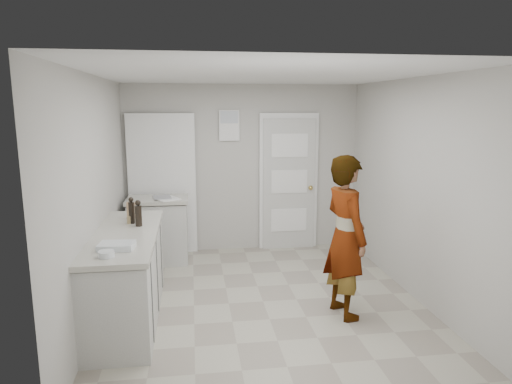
{
  "coord_description": "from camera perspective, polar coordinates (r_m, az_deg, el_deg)",
  "views": [
    {
      "loc": [
        -0.76,
        -4.79,
        2.19
      ],
      "look_at": [
        -0.02,
        0.4,
        1.19
      ],
      "focal_mm": 32.0,
      "sensor_mm": 36.0,
      "label": 1
    }
  ],
  "objects": [
    {
      "name": "side_counter",
      "position": [
        6.6,
        -12.07,
        -4.95
      ],
      "size": [
        0.84,
        0.61,
        0.93
      ],
      "color": "silver",
      "rests_on": "ground"
    },
    {
      "name": "spice_jar",
      "position": [
        5.14,
        -15.53,
        -3.35
      ],
      "size": [
        0.06,
        0.06,
        0.09
      ],
      "primitive_type": "cylinder",
      "color": "tan",
      "rests_on": "main_counter"
    },
    {
      "name": "papers",
      "position": [
        6.39,
        -11.14,
        -0.79
      ],
      "size": [
        0.41,
        0.45,
        0.01
      ],
      "primitive_type": "cube",
      "rotation": [
        0.0,
        0.0,
        0.49
      ],
      "color": "white",
      "rests_on": "side_counter"
    },
    {
      "name": "oil_cruet_b",
      "position": [
        5.13,
        -15.3,
        -2.28
      ],
      "size": [
        0.06,
        0.06,
        0.29
      ],
      "color": "black",
      "rests_on": "main_counter"
    },
    {
      "name": "egg_bowl",
      "position": [
        4.09,
        -18.22,
        -7.38
      ],
      "size": [
        0.14,
        0.14,
        0.05
      ],
      "color": "silver",
      "rests_on": "main_counter"
    },
    {
      "name": "person",
      "position": [
        4.83,
        11.12,
        -5.51
      ],
      "size": [
        0.53,
        0.69,
        1.7
      ],
      "primitive_type": "imported",
      "rotation": [
        0.0,
        0.0,
        1.78
      ],
      "color": "silver",
      "rests_on": "ground"
    },
    {
      "name": "oil_cruet_a",
      "position": [
        4.99,
        -14.49,
        -2.64
      ],
      "size": [
        0.07,
        0.07,
        0.28
      ],
      "color": "black",
      "rests_on": "main_counter"
    },
    {
      "name": "room_shell",
      "position": [
        6.87,
        -3.05,
        0.99
      ],
      "size": [
        4.0,
        4.0,
        4.0
      ],
      "color": "#B7B4AD",
      "rests_on": "ground"
    },
    {
      "name": "baking_dish",
      "position": [
        4.29,
        -17.03,
        -6.48
      ],
      "size": [
        0.33,
        0.24,
        0.05
      ],
      "rotation": [
        0.0,
        0.0,
        -0.09
      ],
      "color": "silver",
      "rests_on": "main_counter"
    },
    {
      "name": "main_counter",
      "position": [
        4.97,
        -15.78,
        -10.43
      ],
      "size": [
        0.64,
        1.96,
        0.93
      ],
      "color": "silver",
      "rests_on": "ground"
    },
    {
      "name": "ground",
      "position": [
        5.32,
        0.88,
        -13.52
      ],
      "size": [
        4.0,
        4.0,
        0.0
      ],
      "primitive_type": "plane",
      "color": "gray",
      "rests_on": "ground"
    },
    {
      "name": "cake_mix_box",
      "position": [
        5.35,
        -15.19,
        -2.23
      ],
      "size": [
        0.12,
        0.07,
        0.19
      ],
      "primitive_type": "cube",
      "rotation": [
        0.0,
        0.0,
        -0.17
      ],
      "color": "#8B6445",
      "rests_on": "main_counter"
    }
  ]
}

